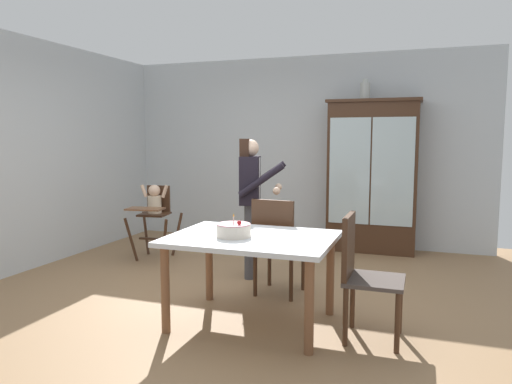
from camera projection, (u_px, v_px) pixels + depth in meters
The scene contains 11 objects.
ground_plane at pixel (233, 296), 4.65m from camera, with size 6.24×6.24×0.00m, color #93704C.
wall_back at pixel (300, 151), 6.96m from camera, with size 5.32×0.06×2.70m, color silver.
wall_left at pixel (17, 155), 5.37m from camera, with size 0.06×5.32×2.70m, color silver.
china_cabinet at pixel (372, 176), 6.39m from camera, with size 1.22×0.48×2.04m.
ceramic_vase at pixel (365, 91), 6.31m from camera, with size 0.13×0.13×0.27m.
high_chair_with_toddler at pixel (154, 208), 6.04m from camera, with size 0.65×0.74×0.95m.
adult_person at pixel (251, 190), 5.19m from camera, with size 0.59×0.58×1.53m.
dining_table at pixel (252, 247), 3.90m from camera, with size 1.34×1.00×0.74m.
birthday_cake at pixel (234, 230), 3.86m from camera, with size 0.28×0.28×0.19m.
dining_chair_far_side at pixel (276, 240), 4.59m from camera, with size 0.47×0.47×0.96m.
dining_chair_right_end at pixel (361, 268), 3.62m from camera, with size 0.44×0.44×0.96m.
Camera 1 is at (1.72, -4.17, 1.54)m, focal length 33.35 mm.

